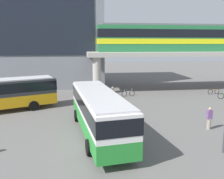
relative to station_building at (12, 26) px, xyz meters
name	(u,v)px	position (x,y,z in m)	size (l,w,h in m)	color
ground_plane	(89,106)	(11.28, -15.20, -9.31)	(120.00, 120.00, 0.00)	#605E5B
station_building	(12,26)	(0.00, 0.00, 0.00)	(27.88, 11.16, 18.61)	slate
elevated_platform	(190,57)	(26.53, -6.63, -4.54)	(30.38, 6.63, 5.52)	#ADA89E
train	(187,38)	(25.83, -6.63, -1.82)	(26.00, 2.96, 3.84)	#26723F
bus_main	(98,109)	(11.66, -23.23, -7.32)	(3.94, 11.28, 3.22)	#268C33
bicycle_silver	(128,93)	(16.43, -10.77, -8.95)	(1.78, 0.34, 1.04)	black
bicycle_brown	(214,91)	(28.04, -11.01, -8.95)	(1.78, 0.32, 1.04)	black
pedestrian_near_building	(209,119)	(20.36, -23.28, -8.47)	(0.42, 0.32, 1.78)	gray
pedestrian_waiting_near_stop	(113,95)	(14.05, -13.40, -8.46)	(0.44, 0.33, 1.79)	#33663F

